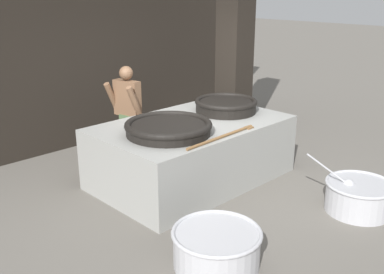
% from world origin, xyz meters
% --- Properties ---
extents(ground_plane, '(60.00, 60.00, 0.00)m').
position_xyz_m(ground_plane, '(0.00, 0.00, 0.00)').
color(ground_plane, '#666059').
extents(back_wall, '(7.52, 0.24, 4.35)m').
position_xyz_m(back_wall, '(0.00, 2.74, 2.17)').
color(back_wall, black).
rests_on(back_wall, ground_plane).
extents(support_pillar, '(0.52, 0.52, 4.35)m').
position_xyz_m(support_pillar, '(2.08, 0.96, 2.17)').
color(support_pillar, black).
rests_on(support_pillar, ground_plane).
extents(hearth_platform, '(2.88, 1.80, 0.92)m').
position_xyz_m(hearth_platform, '(0.00, 0.00, 0.46)').
color(hearth_platform, gray).
rests_on(hearth_platform, ground_plane).
extents(giant_wok_near, '(1.21, 1.21, 0.18)m').
position_xyz_m(giant_wok_near, '(-0.62, -0.17, 1.02)').
color(giant_wok_near, black).
rests_on(giant_wok_near, hearth_platform).
extents(giant_wok_far, '(1.01, 1.01, 0.21)m').
position_xyz_m(giant_wok_far, '(0.80, 0.04, 1.04)').
color(giant_wok_far, black).
rests_on(giant_wok_far, hearth_platform).
extents(stirring_paddle, '(1.35, 0.13, 0.04)m').
position_xyz_m(stirring_paddle, '(-0.17, -0.80, 0.94)').
color(stirring_paddle, brown).
rests_on(stirring_paddle, hearth_platform).
extents(cook, '(0.44, 0.64, 1.63)m').
position_xyz_m(cook, '(-0.21, 1.33, 0.88)').
color(cook, brown).
rests_on(cook, ground_plane).
extents(prep_bowl_vegetables, '(0.90, 1.05, 0.78)m').
position_xyz_m(prep_bowl_vegetables, '(0.85, -2.30, 0.23)').
color(prep_bowl_vegetables, '#B7B7BC').
rests_on(prep_bowl_vegetables, ground_plane).
extents(prep_bowl_meat, '(0.98, 0.98, 0.41)m').
position_xyz_m(prep_bowl_meat, '(-1.39, -1.80, 0.22)').
color(prep_bowl_meat, '#B7B7BC').
rests_on(prep_bowl_meat, ground_plane).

